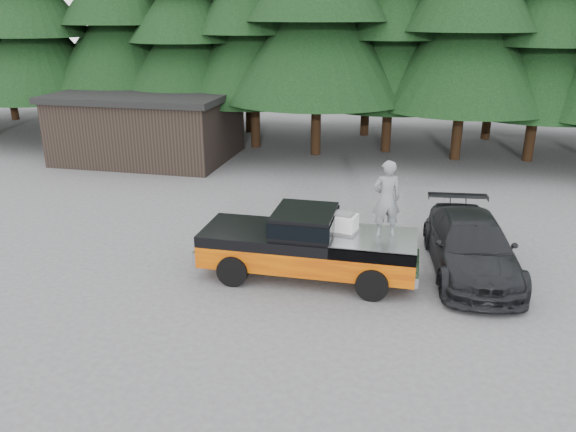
% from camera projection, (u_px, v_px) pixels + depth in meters
% --- Properties ---
extents(ground, '(120.00, 120.00, 0.00)m').
position_uv_depth(ground, '(260.00, 276.00, 15.65)').
color(ground, '#48484A').
rests_on(ground, ground).
extents(pickup_truck, '(6.00, 2.04, 1.33)m').
position_uv_depth(pickup_truck, '(308.00, 254.00, 15.41)').
color(pickup_truck, '#CC6200').
rests_on(pickup_truck, ground).
extents(truck_cab, '(1.66, 1.90, 0.59)m').
position_uv_depth(truck_cab, '(305.00, 221.00, 15.10)').
color(truck_cab, black).
rests_on(truck_cab, pickup_truck).
extents(air_compressor, '(0.79, 0.70, 0.47)m').
position_uv_depth(air_compressor, '(344.00, 224.00, 15.07)').
color(air_compressor, silver).
rests_on(air_compressor, pickup_truck).
extents(man_on_bed, '(0.86, 0.70, 2.06)m').
position_uv_depth(man_on_bed, '(386.00, 199.00, 14.56)').
color(man_on_bed, slate).
rests_on(man_on_bed, pickup_truck).
extents(parked_car, '(2.76, 5.59, 1.56)m').
position_uv_depth(parked_car, '(471.00, 246.00, 15.65)').
color(parked_car, black).
rests_on(parked_car, ground).
extents(utility_building, '(8.40, 6.40, 3.30)m').
position_uv_depth(utility_building, '(149.00, 125.00, 27.95)').
color(utility_building, black).
rests_on(utility_building, ground).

